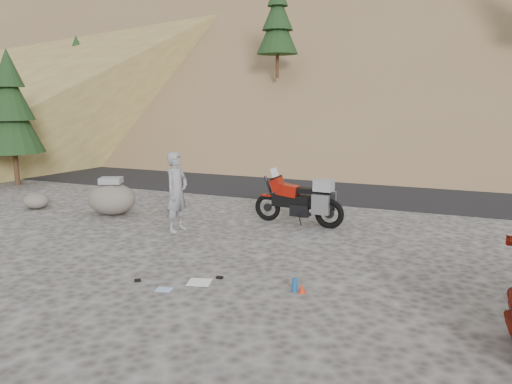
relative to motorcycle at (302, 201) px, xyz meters
The scene contains 14 objects.
ground 3.04m from the motorcycle, 105.89° to the right, with size 140.00×140.00×0.00m, color #3F3D3A.
road 6.22m from the motorcycle, 97.57° to the left, with size 120.00×7.00×0.05m, color black.
hillside 39.43m from the motorcycle, 91.30° to the left, with size 120.00×73.00×46.72m.
conifer_verge 12.14m from the motorcycle, behind, with size 2.20×2.20×5.04m.
motorcycle is the anchor object (origin of this frame).
man 3.27m from the motorcycle, 146.30° to the right, with size 0.72×0.47×1.98m, color gray.
boulder 5.41m from the motorcycle, 169.82° to the right, with size 1.57×1.41×1.07m.
small_rock 8.02m from the motorcycle, behind, with size 0.89×0.83×0.46m.
gear_white_cloth 4.75m from the motorcycle, 95.55° to the right, with size 0.40×0.36×0.01m, color white.
gear_bottle 4.64m from the motorcycle, 74.14° to the right, with size 0.09×0.09×0.24m, color #184C90.
gear_funnel 4.69m from the motorcycle, 72.58° to the right, with size 0.13×0.13×0.17m, color red.
gear_glove_a 4.40m from the motorcycle, 92.84° to the right, with size 0.12×0.09×0.03m, color black.
gear_glove_b 5.32m from the motorcycle, 106.74° to the right, with size 0.11×0.08×0.04m, color black.
gear_blue_cloth 5.33m from the motorcycle, 99.28° to the right, with size 0.28×0.20×0.01m, color #94B2E5.
Camera 1 is at (4.56, -9.28, 3.28)m, focal length 35.00 mm.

